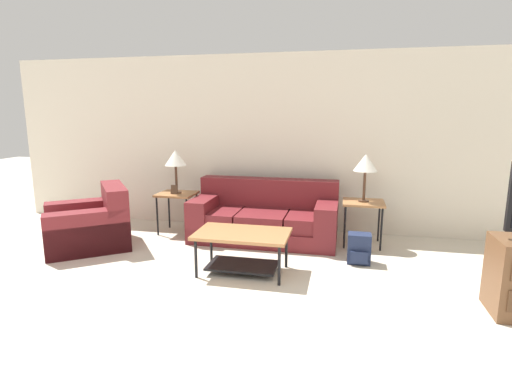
% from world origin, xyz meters
% --- Properties ---
extents(wall_back, '(8.72, 0.06, 2.60)m').
position_xyz_m(wall_back, '(0.00, 4.19, 1.30)').
color(wall_back, silver).
rests_on(wall_back, ground_plane).
extents(couch, '(2.00, 0.91, 0.82)m').
position_xyz_m(couch, '(-0.09, 3.58, 0.30)').
color(couch, maroon).
rests_on(couch, ground_plane).
extents(armchair, '(1.37, 1.36, 0.80)m').
position_xyz_m(armchair, '(-2.29, 2.78, 0.28)').
color(armchair, maroon).
rests_on(armchair, ground_plane).
extents(coffee_table, '(1.02, 0.62, 0.46)m').
position_xyz_m(coffee_table, '(-0.09, 2.35, 0.34)').
color(coffee_table, '#A87042').
rests_on(coffee_table, ground_plane).
extents(side_table_left, '(0.54, 0.48, 0.60)m').
position_xyz_m(side_table_left, '(-1.41, 3.62, 0.53)').
color(side_table_left, '#A87042').
rests_on(side_table_left, ground_plane).
extents(side_table_right, '(0.54, 0.48, 0.60)m').
position_xyz_m(side_table_right, '(1.24, 3.62, 0.53)').
color(side_table_right, '#A87042').
rests_on(side_table_right, ground_plane).
extents(table_lamp_left, '(0.31, 0.31, 0.63)m').
position_xyz_m(table_lamp_left, '(-1.41, 3.62, 1.10)').
color(table_lamp_left, '#472D1E').
rests_on(table_lamp_left, side_table_left).
extents(table_lamp_right, '(0.31, 0.31, 0.63)m').
position_xyz_m(table_lamp_right, '(1.24, 3.62, 1.10)').
color(table_lamp_right, '#472D1E').
rests_on(table_lamp_right, side_table_right).
extents(backpack, '(0.27, 0.27, 0.36)m').
position_xyz_m(backpack, '(1.18, 2.92, 0.17)').
color(backpack, '#1E2847').
rests_on(backpack, ground_plane).
extents(picture_frame, '(0.10, 0.04, 0.13)m').
position_xyz_m(picture_frame, '(-1.42, 3.55, 0.66)').
color(picture_frame, '#4C3828').
rests_on(picture_frame, side_table_left).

